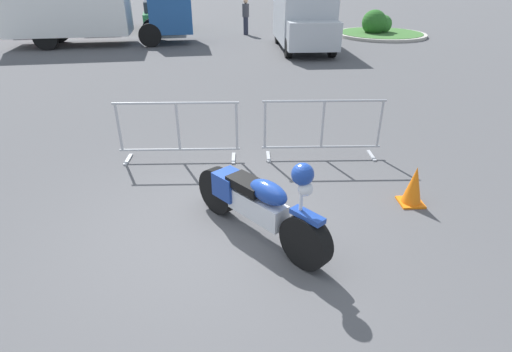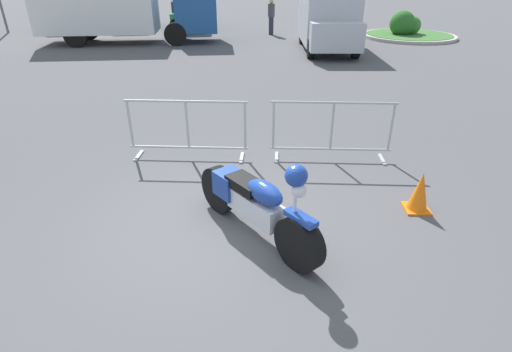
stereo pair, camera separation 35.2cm
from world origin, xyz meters
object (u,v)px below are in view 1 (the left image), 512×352
Objects in this scene: crowd_barrier_near at (178,131)px; parked_car_green at (161,15)px; motorcycle at (257,203)px; parked_car_red at (41,16)px; delivery_van at (303,17)px; traffic_cone at (414,186)px; parked_car_maroon at (103,16)px; crowd_barrier_far at (322,128)px; pedestrian at (246,15)px; box_truck at (89,5)px.

parked_car_green is at bearing 100.12° from crowd_barrier_near.
motorcycle is 21.84m from parked_car_red.
delivery_van is 12.54m from traffic_cone.
parked_car_maroon is at bearing -92.93° from parked_car_red.
parked_car_maroon is at bearing 160.56° from motorcycle.
parked_car_green reaches higher than crowd_barrier_near.
crowd_barrier_far is 0.42× the size of delivery_van.
crowd_barrier_far is 0.46× the size of parked_car_green.
traffic_cone is at bearing -154.44° from parked_car_red.
traffic_cone is (-0.25, -12.50, -0.95)m from delivery_van.
pedestrian is (-0.99, 14.93, 0.37)m from crowd_barrier_far.
crowd_barrier_near is at bearing 180.00° from crowd_barrier_far.
delivery_van reaches higher than traffic_cone.
motorcycle is 0.86× the size of crowd_barrier_far.
box_truck is 1.57× the size of delivery_van.
traffic_cone is (8.77, -13.89, -1.35)m from box_truck.
crowd_barrier_near is (-1.26, 2.33, 0.07)m from motorcycle.
traffic_cone is (2.28, 0.67, -0.19)m from motorcycle.
pedestrian is at bearing 93.80° from crowd_barrier_far.
box_truck is (-6.48, 14.57, 1.15)m from motorcycle.
parked_car_maroon is 7.58× the size of traffic_cone.
crowd_barrier_near is at bearing -73.78° from box_truck.
crowd_barrier_near is 2.52m from crowd_barrier_far.
motorcycle is at bearing -72.91° from box_truck.
pedestrian is at bearing -152.24° from delivery_van.
crowd_barrier_far reaches higher than traffic_cone.
pedestrian is (-2.27, 4.09, -0.32)m from delivery_van.
box_truck is (-7.75, 12.23, 1.08)m from crowd_barrier_far.
parked_car_green is (-3.01, 16.88, 0.20)m from crowd_barrier_near.
pedestrian reaches higher than parked_car_green.
parked_car_green is at bearing -103.52° from parked_car_maroon.
crowd_barrier_near is at bearing -179.36° from parked_car_green.
crowd_barrier_near is 0.42× the size of delivery_van.
parked_car_red reaches higher than traffic_cone.
crowd_barrier_near is at bearing 167.98° from motorcycle.
parked_car_red is at bearing 81.78° from parked_car_green.
box_truck is 9.14m from delivery_van.
delivery_van is 11.80m from parked_car_maroon.
parked_car_green is at bearing 152.14° from motorcycle.
box_truck reaches higher than parked_car_maroon.
parked_car_red is at bearing 119.22° from crowd_barrier_near.
parked_car_red is (-13.16, 5.90, -0.50)m from delivery_van.
crowd_barrier_far is at bearing -64.57° from box_truck.
motorcycle is 0.41× the size of parked_car_maroon.
parked_car_maroon reaches higher than motorcycle.
traffic_cone is (1.02, -1.66, -0.26)m from crowd_barrier_far.
box_truck reaches higher than parked_car_green.
traffic_cone is at bearing -58.39° from crowd_barrier_far.
crowd_barrier_near is 11.51m from delivery_van.
traffic_cone is at bearing -110.26° from pedestrian.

